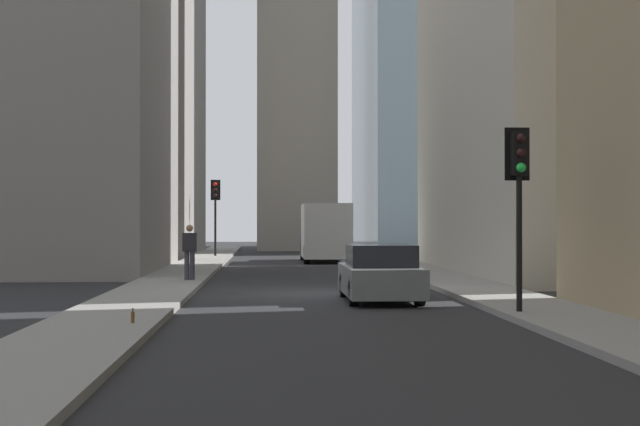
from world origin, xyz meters
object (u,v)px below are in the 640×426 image
at_px(delivery_truck, 325,232).
at_px(traffic_light_foreground, 519,176).
at_px(traffic_light_midblock, 215,200).
at_px(discarded_bottle, 133,317).
at_px(hatchback_grey, 380,275).
at_px(pedestrian, 190,250).

bearing_deg(delivery_truck, traffic_light_foreground, -175.07).
distance_m(delivery_truck, traffic_light_midblock, 7.58).
bearing_deg(traffic_light_foreground, traffic_light_midblock, 13.95).
xyz_separation_m(delivery_truck, traffic_light_midblock, (4.76, 5.64, 1.70)).
bearing_deg(traffic_light_foreground, delivery_truck, 4.93).
height_order(delivery_truck, traffic_light_foreground, traffic_light_foreground).
bearing_deg(delivery_truck, discarded_bottle, 169.87).
relative_size(hatchback_grey, discarded_bottle, 15.93).
bearing_deg(hatchback_grey, traffic_light_midblock, 11.39).
bearing_deg(traffic_light_midblock, pedestrian, -179.00).
relative_size(delivery_truck, traffic_light_foreground, 1.70).
bearing_deg(discarded_bottle, pedestrian, 0.12).
relative_size(pedestrian, discarded_bottle, 6.47).
distance_m(delivery_truck, discarded_bottle, 29.83).
distance_m(hatchback_grey, traffic_light_midblock, 28.68).
distance_m(traffic_light_foreground, discarded_bottle, 8.28).
height_order(delivery_truck, hatchback_grey, delivery_truck).
distance_m(hatchback_grey, pedestrian, 8.54).
xyz_separation_m(delivery_truck, hatchback_grey, (-23.25, 0.00, -0.80)).
distance_m(delivery_truck, pedestrian, 17.37).
height_order(traffic_light_foreground, discarded_bottle, traffic_light_foreground).
bearing_deg(hatchback_grey, delivery_truck, -0.00).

